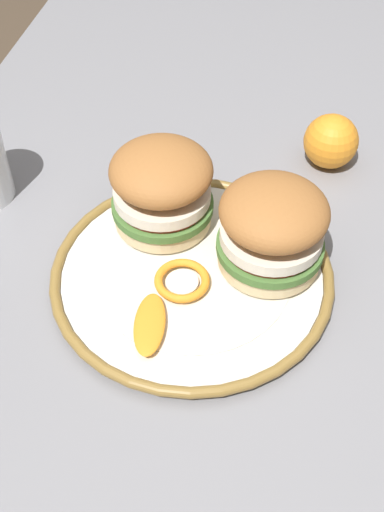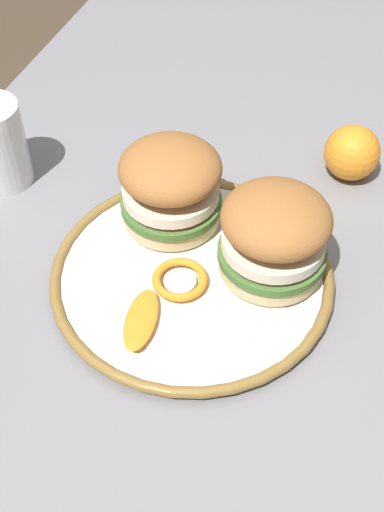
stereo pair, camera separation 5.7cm
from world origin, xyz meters
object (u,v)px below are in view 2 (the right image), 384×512
(dinner_plate, at_px, (192,275))
(sandwich_half_left, at_px, (171,184))
(sandwich_half_right, at_px, (274,234))
(whole_orange, at_px, (352,153))
(dining_table, at_px, (225,311))

(dinner_plate, relative_size, sandwich_half_left, 2.18)
(dinner_plate, relative_size, sandwich_half_right, 1.99)
(dinner_plate, xyz_separation_m, whole_orange, (-0.23, 0.13, 0.03))
(dinner_plate, bearing_deg, whole_orange, 150.62)
(whole_orange, bearing_deg, sandwich_half_left, -47.74)
(dining_table, bearing_deg, sandwich_half_left, -106.53)
(dining_table, height_order, sandwich_half_left, sandwich_half_left)
(sandwich_half_left, relative_size, whole_orange, 2.03)
(dining_table, distance_m, sandwich_half_right, 0.18)
(dinner_plate, distance_m, whole_orange, 0.27)
(dining_table, relative_size, sandwich_half_left, 9.71)
(whole_orange, bearing_deg, dinner_plate, -29.38)
(sandwich_half_right, height_order, whole_orange, sandwich_half_right)
(dining_table, height_order, whole_orange, whole_orange)
(sandwich_half_left, bearing_deg, dinner_plate, 35.05)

